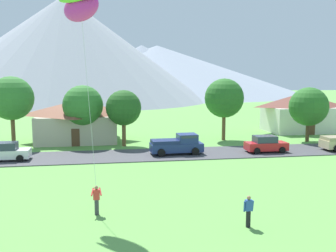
# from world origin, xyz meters

# --- Properties ---
(road_strip) EXTENTS (160.00, 6.13, 0.08)m
(road_strip) POSITION_xyz_m (0.00, 29.46, 0.04)
(road_strip) COLOR #424247
(road_strip) RESTS_ON ground
(mountain_central_ridge) EXTENTS (129.74, 129.74, 21.85)m
(mountain_central_ridge) POSITION_xyz_m (20.50, 164.85, 10.92)
(mountain_central_ridge) COLOR gray
(mountain_central_ridge) RESTS_ON ground
(mountain_far_west_ridge) EXTENTS (86.62, 86.62, 21.82)m
(mountain_far_west_ridge) POSITION_xyz_m (13.35, 163.44, 10.91)
(mountain_far_west_ridge) COLOR gray
(mountain_far_west_ridge) RESTS_ON ground
(mountain_far_east_ridge) EXTENTS (91.89, 91.89, 33.64)m
(mountain_far_east_ridge) POSITION_xyz_m (-15.44, 121.19, 16.82)
(mountain_far_east_ridge) COLOR #8E939E
(mountain_far_east_ridge) RESTS_ON ground
(house_leftmost) EXTENTS (10.04, 7.08, 5.47)m
(house_leftmost) POSITION_xyz_m (24.29, 42.49, 2.83)
(house_leftmost) COLOR silver
(house_leftmost) RESTS_ON ground
(house_left_center) EXTENTS (9.97, 8.54, 4.96)m
(house_left_center) POSITION_xyz_m (-6.42, 39.57, 2.57)
(house_left_center) COLOR beige
(house_left_center) RESTS_ON ground
(tree_near_left) EXTENTS (4.77, 4.77, 7.83)m
(tree_near_left) POSITION_xyz_m (-13.10, 36.02, 5.42)
(tree_near_left) COLOR brown
(tree_near_left) RESTS_ON ground
(tree_left_of_center) EXTENTS (4.77, 4.77, 7.57)m
(tree_left_of_center) POSITION_xyz_m (11.26, 37.03, 5.17)
(tree_left_of_center) COLOR brown
(tree_left_of_center) RESTS_ON ground
(tree_right_of_center) EXTENTS (4.61, 4.61, 6.54)m
(tree_right_of_center) POSITION_xyz_m (20.91, 34.38, 4.22)
(tree_right_of_center) COLOR #4C3823
(tree_right_of_center) RESTS_ON ground
(tree_near_right) EXTENTS (3.97, 3.97, 6.31)m
(tree_near_right) POSITION_xyz_m (-1.05, 34.99, 4.30)
(tree_near_right) COLOR brown
(tree_near_right) RESTS_ON ground
(tree_far_right) EXTENTS (4.54, 4.54, 6.84)m
(tree_far_right) POSITION_xyz_m (-5.55, 36.20, 4.55)
(tree_far_right) COLOR brown
(tree_far_right) RESTS_ON ground
(parked_car_white_west_end) EXTENTS (4.21, 2.11, 1.68)m
(parked_car_white_west_end) POSITION_xyz_m (-12.21, 28.97, 0.87)
(parked_car_white_west_end) COLOR white
(parked_car_white_west_end) RESTS_ON road_strip
(parked_car_red_mid_west) EXTENTS (4.20, 2.09, 1.68)m
(parked_car_red_mid_west) POSITION_xyz_m (13.15, 28.83, 0.87)
(parked_car_red_mid_west) COLOR red
(parked_car_red_mid_west) RESTS_ON road_strip
(pickup_truck_navy_east_side) EXTENTS (5.26, 2.44, 1.99)m
(pickup_truck_navy_east_side) POSITION_xyz_m (4.03, 29.32, 1.06)
(pickup_truck_navy_east_side) COLOR navy
(pickup_truck_navy_east_side) RESTS_ON road_strip
(kite_flyer_with_kite) EXTENTS (2.96, 4.56, 12.82)m
(kite_flyer_with_kite) POSITION_xyz_m (-4.37, 16.40, 11.68)
(kite_flyer_with_kite) COLOR #3D3D42
(kite_flyer_with_kite) RESTS_ON ground
(watcher_person) EXTENTS (0.56, 0.24, 1.68)m
(watcher_person) POSITION_xyz_m (4.15, 10.54, 0.88)
(watcher_person) COLOR black
(watcher_person) RESTS_ON ground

